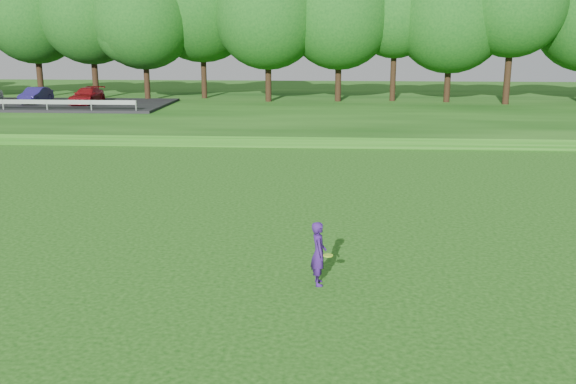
{
  "coord_description": "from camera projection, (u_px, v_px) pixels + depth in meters",
  "views": [
    {
      "loc": [
        0.34,
        -14.6,
        5.89
      ],
      "look_at": [
        -0.88,
        3.97,
        1.3
      ],
      "focal_mm": 40.0,
      "sensor_mm": 36.0,
      "label": 1
    }
  ],
  "objects": [
    {
      "name": "walking_path",
      "position": [
        323.0,
        145.0,
        34.95
      ],
      "size": [
        130.0,
        1.6,
        0.04
      ],
      "primitive_type": "cube",
      "color": "gray",
      "rests_on": "ground"
    },
    {
      "name": "woman",
      "position": [
        319.0,
        253.0,
        15.35
      ],
      "size": [
        0.57,
        0.68,
        1.57
      ],
      "color": "#351665",
      "rests_on": "ground"
    },
    {
      "name": "berm",
      "position": [
        326.0,
        110.0,
        48.45
      ],
      "size": [
        130.0,
        30.0,
        0.6
      ],
      "primitive_type": "cube",
      "color": "#11400C",
      "rests_on": "ground"
    },
    {
      "name": "treeline",
      "position": [
        327.0,
        5.0,
        50.45
      ],
      "size": [
        104.0,
        7.0,
        15.0
      ],
      "primitive_type": null,
      "color": "#104612",
      "rests_on": "berm"
    },
    {
      "name": "parking_lot",
      "position": [
        12.0,
        101.0,
        48.62
      ],
      "size": [
        24.0,
        9.0,
        1.38
      ],
      "color": "black",
      "rests_on": "berm"
    },
    {
      "name": "ground",
      "position": [
        313.0,
        283.0,
        15.58
      ],
      "size": [
        140.0,
        140.0,
        0.0
      ],
      "primitive_type": "plane",
      "color": "#11400C",
      "rests_on": "ground"
    }
  ]
}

